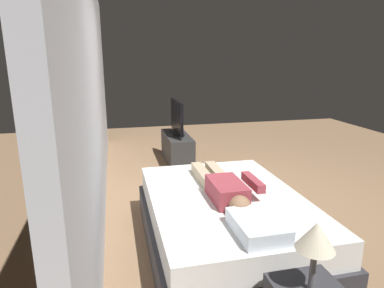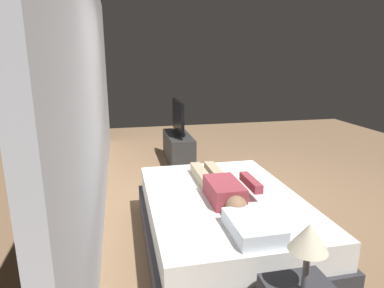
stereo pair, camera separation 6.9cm
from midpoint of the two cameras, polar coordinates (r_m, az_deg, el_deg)
name	(u,v)px [view 2 (the right image)]	position (r m, az deg, el deg)	size (l,w,h in m)	color
ground_plane	(228,202)	(4.41, 6.63, -9.71)	(10.00, 10.00, 0.00)	#8C6B4C
back_wall	(94,92)	(4.22, -15.82, 8.50)	(6.40, 0.10, 2.80)	silver
bed	(223,222)	(3.33, 5.87, -13.13)	(2.08, 1.48, 0.54)	#333338
pillow	(253,227)	(2.58, 11.14, -13.63)	(0.48, 0.34, 0.12)	white
person	(221,187)	(3.20, 5.65, -7.25)	(1.26, 0.46, 0.18)	#993842
remote	(255,185)	(3.50, 11.23, -6.81)	(0.15, 0.04, 0.02)	black
tv_stand	(178,148)	(5.88, -1.99, -0.76)	(1.10, 0.40, 0.50)	#2D2D2D
tv	(178,118)	(5.76, -2.04, 4.37)	(0.88, 0.20, 0.59)	black
lamp	(309,238)	(2.01, 20.23, -14.86)	(0.22, 0.22, 0.42)	#59595B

